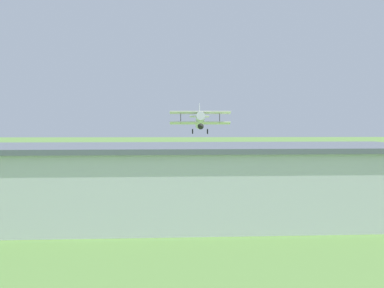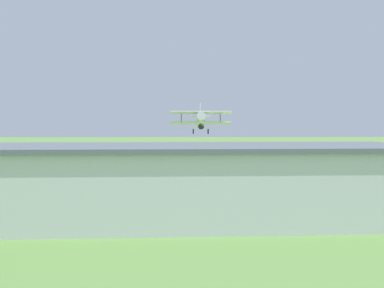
# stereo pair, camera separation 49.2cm
# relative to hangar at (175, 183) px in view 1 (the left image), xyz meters

# --- Properties ---
(ground_plane) EXTENTS (400.00, 400.00, 0.00)m
(ground_plane) POSITION_rel_hangar_xyz_m (2.19, -38.87, -2.71)
(ground_plane) COLOR #608C42
(hangar) EXTENTS (34.85, 14.99, 5.40)m
(hangar) POSITION_rel_hangar_xyz_m (0.00, 0.00, 0.00)
(hangar) COLOR silver
(hangar) RESTS_ON ground_plane
(biplane) EXTENTS (7.76, 7.27, 4.02)m
(biplane) POSITION_rel_hangar_xyz_m (-3.79, -36.05, 4.56)
(biplane) COLOR silver
(person_by_parked_cars) EXTENTS (0.45, 0.45, 1.69)m
(person_by_parked_cars) POSITION_rel_hangar_xyz_m (-8.69, -16.82, -1.86)
(person_by_parked_cars) COLOR #B23333
(person_by_parked_cars) RESTS_ON ground_plane
(person_walking_on_apron) EXTENTS (0.53, 0.53, 1.77)m
(person_walking_on_apron) POSITION_rel_hangar_xyz_m (13.41, -15.12, -1.82)
(person_walking_on_apron) COLOR #3F3F47
(person_walking_on_apron) RESTS_ON ground_plane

